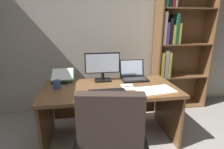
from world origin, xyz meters
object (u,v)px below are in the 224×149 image
desk (109,99)px  computer_mouse (80,93)px  reading_stand_with_book (62,76)px  notepad (128,87)px  pen (130,86)px  coffee_mug (57,85)px  monitor (103,67)px  bookshelf (176,43)px  keyboard (107,92)px  laptop (134,75)px  open_binder (156,91)px

desk → computer_mouse: computer_mouse is taller
reading_stand_with_book → notepad: reading_stand_with_book is taller
desk → pen: (0.24, -0.12, 0.21)m
pen → coffee_mug: coffee_mug is taller
monitor → bookshelf: bearing=21.2°
bookshelf → keyboard: (-1.31, -0.96, -0.44)m
bookshelf → keyboard: 1.69m
notepad → pen: pen is taller
computer_mouse → pen: (0.60, 0.14, -0.01)m
desk → laptop: (0.38, 0.21, 0.25)m
desk → laptop: 0.50m
computer_mouse → reading_stand_with_book: (-0.25, 0.52, 0.06)m
monitor → reading_stand_with_book: monitor is taller
keyboard → computer_mouse: 0.30m
monitor → computer_mouse: monitor is taller
laptop → open_binder: (0.12, -0.51, -0.04)m
keyboard → reading_stand_with_book: size_ratio=1.39×
desk → computer_mouse: 0.49m
desk → keyboard: keyboard is taller
keyboard → laptop: bearing=46.3°
desk → notepad: bearing=-27.8°
laptop → notepad: bearing=-116.1°
computer_mouse → coffee_mug: (-0.28, 0.22, 0.03)m
computer_mouse → notepad: (0.58, 0.14, -0.02)m
monitor → laptop: bearing=1.0°
reading_stand_with_book → pen: (0.85, -0.38, -0.06)m
bookshelf → open_binder: bearing=-126.3°
reading_stand_with_book → open_binder: bearing=-27.3°
monitor → keyboard: monitor is taller
keyboard → pen: keyboard is taller
open_binder → notepad: 0.34m
bookshelf → laptop: (-0.87, -0.50, -0.39)m
monitor → keyboard: 0.49m
notepad → keyboard: bearing=-153.9°
bookshelf → keyboard: bearing=-143.7°
monitor → coffee_mug: (-0.58, -0.23, -0.14)m
monitor → notepad: size_ratio=2.26×
desk → reading_stand_with_book: size_ratio=5.50×
open_binder → computer_mouse: bearing=169.8°
desk → pen: pen is taller
keyboard → reading_stand_with_book: reading_stand_with_book is taller
keyboard → notepad: bearing=26.1°
monitor → reading_stand_with_book: bearing=173.0°
keyboard → notepad: (0.28, 0.14, -0.01)m
monitor → notepad: monitor is taller
reading_stand_with_book → notepad: 0.92m
desk → bookshelf: (1.25, 0.71, 0.64)m
desk → open_binder: size_ratio=3.51×
notepad → monitor: bearing=131.7°
desk → computer_mouse: bearing=-144.9°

